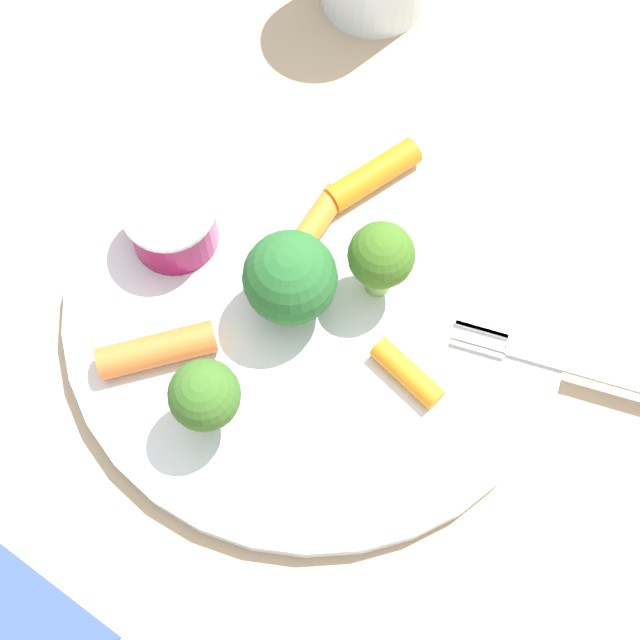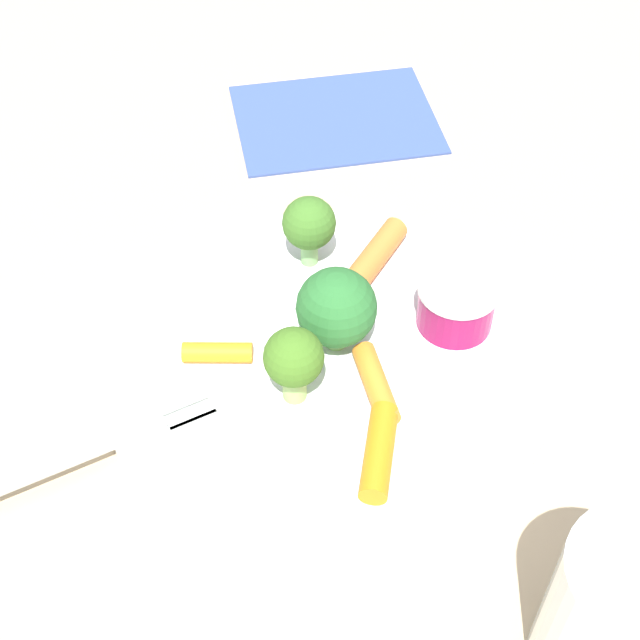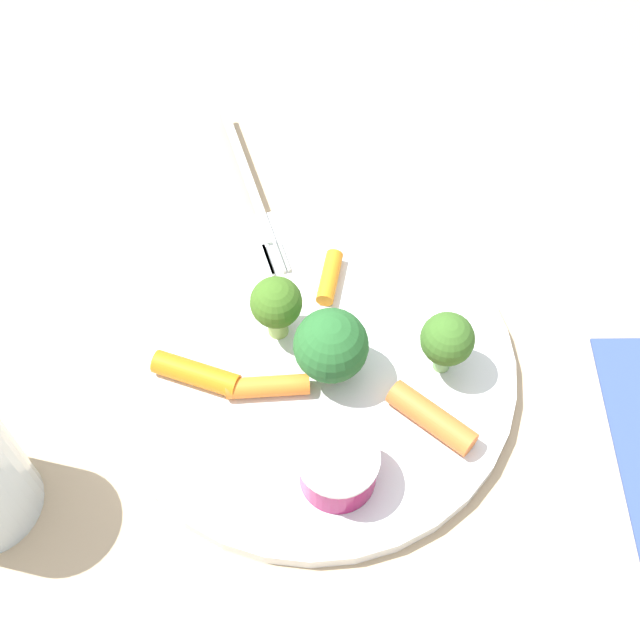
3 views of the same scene
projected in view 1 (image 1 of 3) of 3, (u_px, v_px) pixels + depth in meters
The scene contains 11 objects.
ground_plane at pixel (316, 306), 0.47m from camera, with size 2.40×2.40×0.00m, color tan.
plate at pixel (316, 301), 0.47m from camera, with size 0.27×0.27×0.01m, color white.
sauce_cup at pixel (172, 224), 0.46m from camera, with size 0.05×0.05×0.03m.
broccoli_floret_0 at pixel (381, 257), 0.44m from camera, with size 0.03×0.03×0.05m.
broccoli_floret_1 at pixel (205, 396), 0.41m from camera, with size 0.03×0.03×0.05m.
broccoli_floret_2 at pixel (290, 278), 0.43m from camera, with size 0.05×0.05×0.06m.
carrot_stick_0 at pixel (407, 373), 0.44m from camera, with size 0.01×0.01×0.04m, color orange.
carrot_stick_1 at pixel (157, 350), 0.44m from camera, with size 0.02×0.02×0.06m, color orange.
carrot_stick_2 at pixel (373, 175), 0.48m from camera, with size 0.02×0.02×0.06m, color orange.
carrot_stick_3 at pixel (312, 228), 0.47m from camera, with size 0.01×0.01×0.05m, color orange.
fork at pixel (614, 379), 0.44m from camera, with size 0.17×0.02×0.00m.
Camera 1 is at (-0.05, 0.19, 0.43)m, focal length 49.17 mm.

